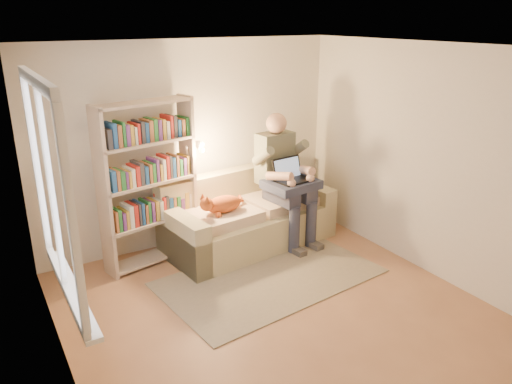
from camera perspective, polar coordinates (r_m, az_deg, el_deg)
floor at (r=5.12m, az=3.50°, el=-14.41°), size 4.50×4.50×0.00m
ceiling at (r=4.26m, az=4.24°, el=16.06°), size 4.00×4.50×0.02m
wall_left at (r=3.85m, az=-21.78°, el=-5.77°), size 0.02×4.50×2.60m
wall_right at (r=5.84m, az=20.34°, el=2.85°), size 0.02×4.50×2.60m
wall_back at (r=6.42m, az=-7.52°, el=5.36°), size 4.00×0.02×2.60m
window at (r=4.01m, az=-21.65°, el=-3.57°), size 0.12×1.52×1.69m
sofa at (r=6.52m, az=-0.99°, el=-3.14°), size 2.30×1.24×0.94m
person at (r=6.46m, az=3.06°, el=2.25°), size 0.56×0.82×1.69m
cat at (r=6.00m, az=-4.31°, el=-1.50°), size 0.69×0.30×0.26m
blanket at (r=6.42m, az=4.73°, el=1.03°), size 0.69×0.59×0.11m
laptop at (r=6.39m, az=4.68°, el=2.10°), size 0.47×0.39×0.38m
bookshelf at (r=5.93m, az=-12.21°, el=1.79°), size 1.35×0.54×1.97m
rug at (r=5.83m, az=1.61°, el=-9.70°), size 2.60×1.72×0.01m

